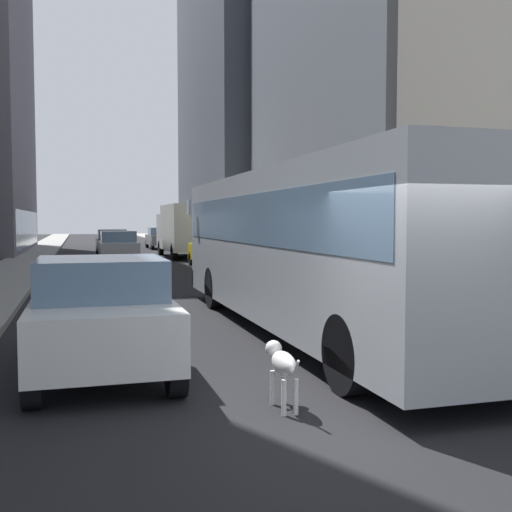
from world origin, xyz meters
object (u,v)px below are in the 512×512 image
Objects in this scene: car_yellow_taxi at (216,250)px; box_truck at (184,229)px; transit_bus at (310,240)px; car_silver_sedan at (118,247)px; car_black_suv at (112,242)px; dalmatian_dog at (282,364)px; car_white_van at (101,313)px; car_grey_wagon at (159,238)px.

car_yellow_taxi is 0.62× the size of box_truck.
transit_bus is 2.51× the size of car_silver_sedan.
transit_bus reaches higher than car_black_suv.
car_black_suv is 4.80× the size of dalmatian_dog.
car_silver_sedan and car_black_suv have the same top height.
dalmatian_dog is at bearing -51.35° from car_white_van.
car_black_suv is at bearing -114.40° from car_grey_wagon.
box_truck is (1.60, 24.11, -0.11)m from transit_bus.
car_yellow_taxi is 1.01× the size of car_black_suv.
box_truck is (5.60, 26.15, 0.84)m from car_white_van.
car_yellow_taxi is 20.45m from dalmatian_dog.
car_grey_wagon is at bearing 90.00° from car_yellow_taxi.
car_grey_wagon is (4.00, 8.82, -0.00)m from car_black_suv.
car_black_suv and car_grey_wagon have the same top height.
car_silver_sedan is 15.53m from car_grey_wagon.
car_white_van is (-5.60, -17.71, -0.00)m from car_yellow_taxi.
car_yellow_taxi and car_black_suv have the same top height.
transit_bus is 4.59m from car_white_van.
box_truck is (0.00, 8.44, 0.84)m from car_yellow_taxi.
car_yellow_taxi reaches higher than dalmatian_dog.
car_yellow_taxi is at bearing -70.27° from car_black_suv.
car_silver_sedan is (-2.40, 20.64, -0.95)m from transit_bus.
car_black_suv is at bearing 145.80° from box_truck.
car_white_van is (-1.60, -28.87, -0.00)m from car_black_suv.
box_truck reaches higher than car_black_suv.
car_yellow_taxi is (1.60, 15.67, -0.95)m from transit_bus.
car_black_suv is (0.00, 6.19, -0.00)m from car_silver_sedan.
car_white_van is at bearing -98.45° from car_grey_wagon.
box_truck is (0.00, -11.54, 0.84)m from car_grey_wagon.
car_grey_wagon is at bearing 84.76° from dalmatian_dog.
car_black_suv is 4.91m from box_truck.
transit_bus is 2.47× the size of car_yellow_taxi.
transit_bus is 2.50× the size of car_black_suv.
car_yellow_taxi is at bearing 84.17° from transit_bus.
box_truck is at bearing -34.20° from car_black_suv.
dalmatian_dog is (-3.68, -28.55, -1.15)m from box_truck.
dalmatian_dog is (-3.68, -40.08, -0.31)m from car_grey_wagon.
car_black_suv is (-4.00, 11.15, 0.00)m from car_yellow_taxi.
dalmatian_dog is at bearing -95.24° from car_grey_wagon.
car_silver_sedan is at bearing -104.92° from car_grey_wagon.
car_silver_sedan is 1.00× the size of car_grey_wagon.
transit_bus is at bearing -92.57° from car_grey_wagon.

